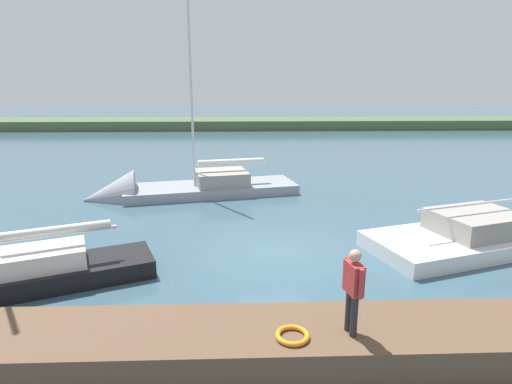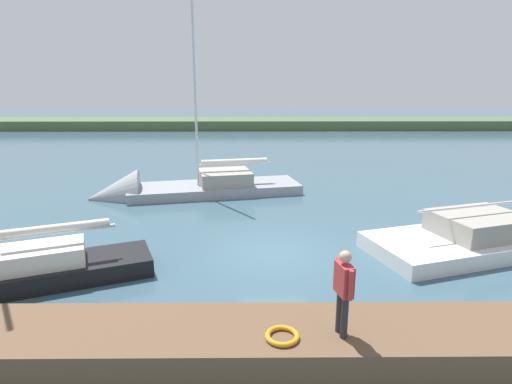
# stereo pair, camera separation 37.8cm
# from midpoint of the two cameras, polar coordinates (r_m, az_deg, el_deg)

# --- Properties ---
(ground_plane) EXTENTS (200.00, 200.00, 0.00)m
(ground_plane) POSITION_cam_midpoint_polar(r_m,az_deg,el_deg) (13.94, 1.92, -8.26)
(ground_plane) COLOR #385666
(far_shoreline) EXTENTS (180.00, 8.00, 2.40)m
(far_shoreline) POSITION_cam_midpoint_polar(r_m,az_deg,el_deg) (55.59, -1.08, 8.89)
(far_shoreline) COLOR #4C603D
(far_shoreline) RESTS_ON ground_plane
(dock_pier) EXTENTS (23.57, 1.91, 0.74)m
(dock_pier) POSITION_cam_midpoint_polar(r_m,az_deg,el_deg) (8.83, 4.57, -20.15)
(dock_pier) COLOR brown
(dock_pier) RESTS_ON ground_plane
(life_ring_buoy) EXTENTS (0.66, 0.66, 0.10)m
(life_ring_buoy) POSITION_cam_midpoint_polar(r_m,az_deg,el_deg) (8.27, 3.70, -19.30)
(life_ring_buoy) COLOR orange
(life_ring_buoy) RESTS_ON dock_pier
(sailboat_mid_channel) EXTENTS (10.93, 4.92, 11.28)m
(sailboat_mid_channel) POSITION_cam_midpoint_polar(r_m,az_deg,el_deg) (21.20, -12.35, -0.16)
(sailboat_mid_channel) COLOR gray
(sailboat_mid_channel) RESTS_ON ground_plane
(person_on_dock) EXTENTS (0.32, 0.64, 1.73)m
(person_on_dock) POSITION_cam_midpoint_polar(r_m,az_deg,el_deg) (8.08, 12.03, -12.65)
(person_on_dock) COLOR #28282D
(person_on_dock) RESTS_ON dock_pier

